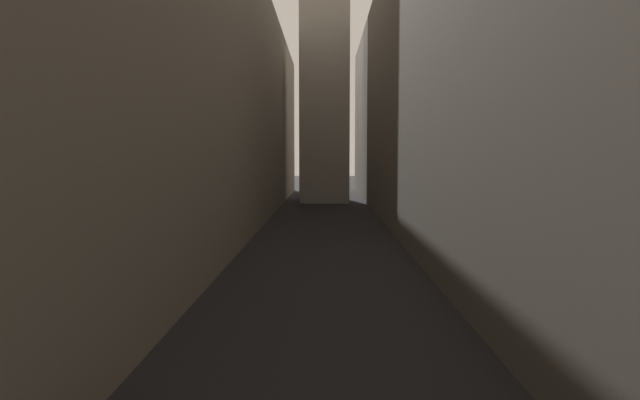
% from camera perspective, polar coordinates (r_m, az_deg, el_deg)
% --- Properties ---
extents(ground_plane, '(264.00, 264.00, 0.00)m').
position_cam_1_polar(ground_plane, '(44.96, 0.39, -3.44)').
color(ground_plane, black).
extents(building_block_left, '(12.59, 108.00, 22.60)m').
position_cam_1_polar(building_block_left, '(48.29, -13.97, 10.41)').
color(building_block_left, gray).
rests_on(building_block_left, ground).
extents(building_block_right, '(12.54, 108.00, 24.00)m').
position_cam_1_polar(building_block_right, '(48.31, 14.79, 11.24)').
color(building_block_right, '#60594F').
rests_on(building_block_right, ground).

